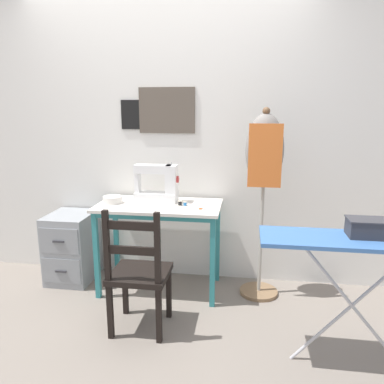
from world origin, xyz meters
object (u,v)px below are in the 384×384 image
object	(u,v)px
scissors	(203,209)
dress_form	(264,163)
filing_cabinet	(72,247)
thread_spool_near_machine	(180,203)
wooden_chair	(139,274)
fabric_bowl	(113,199)
storage_box	(367,228)
ironing_board	(358,246)
thread_spool_mid_table	(185,204)
sewing_machine	(159,185)

from	to	relation	value
scissors	dress_form	world-z (taller)	dress_form
filing_cabinet	dress_form	size ratio (longest dim) A/B	0.40
thread_spool_near_machine	wooden_chair	size ratio (longest dim) A/B	0.04
fabric_bowl	filing_cabinet	world-z (taller)	fabric_bowl
storage_box	wooden_chair	bearing A→B (deg)	174.71
thread_spool_near_machine	wooden_chair	distance (m)	0.73
storage_box	thread_spool_near_machine	bearing A→B (deg)	148.87
dress_form	filing_cabinet	bearing A→B (deg)	178.53
dress_form	fabric_bowl	bearing A→B (deg)	-177.84
ironing_board	dress_form	bearing A→B (deg)	121.81
wooden_chair	filing_cabinet	size ratio (longest dim) A/B	1.47
fabric_bowl	thread_spool_mid_table	world-z (taller)	fabric_bowl
storage_box	dress_form	bearing A→B (deg)	125.60
ironing_board	thread_spool_mid_table	bearing A→B (deg)	145.63
thread_spool_mid_table	storage_box	distance (m)	1.41
filing_cabinet	sewing_machine	bearing A→B (deg)	0.82
thread_spool_mid_table	storage_box	bearing A→B (deg)	-31.83
sewing_machine	thread_spool_near_machine	xyz separation A→B (m)	(0.20, -0.10, -0.13)
sewing_machine	wooden_chair	distance (m)	0.87
thread_spool_near_machine	dress_form	distance (m)	0.75
filing_cabinet	ironing_board	size ratio (longest dim) A/B	0.55
sewing_machine	thread_spool_near_machine	size ratio (longest dim) A/B	9.44
sewing_machine	ironing_board	xyz separation A→B (m)	(1.39, -0.89, -0.14)
scissors	dress_form	bearing A→B (deg)	17.33
fabric_bowl	thread_spool_near_machine	bearing A→B (deg)	0.21
filing_cabinet	storage_box	bearing A→B (deg)	-20.28
sewing_machine	ironing_board	world-z (taller)	sewing_machine
sewing_machine	wooden_chair	world-z (taller)	sewing_machine
filing_cabinet	dress_form	bearing A→B (deg)	-1.47
wooden_chair	fabric_bowl	bearing A→B (deg)	122.81
wooden_chair	sewing_machine	bearing A→B (deg)	91.38
sewing_machine	scissors	size ratio (longest dim) A/B	3.03
sewing_machine	fabric_bowl	distance (m)	0.41
scissors	filing_cabinet	xyz separation A→B (m)	(-1.23, 0.19, -0.46)
scissors	filing_cabinet	size ratio (longest dim) A/B	0.20
ironing_board	thread_spool_near_machine	bearing A→B (deg)	146.41
wooden_chair	filing_cabinet	bearing A→B (deg)	140.07
fabric_bowl	filing_cabinet	distance (m)	0.66
fabric_bowl	filing_cabinet	bearing A→B (deg)	168.52
thread_spool_near_machine	storage_box	xyz separation A→B (m)	(1.24, -0.75, 0.09)
sewing_machine	thread_spool_near_machine	bearing A→B (deg)	-26.49
thread_spool_mid_table	dress_form	xyz separation A→B (m)	(0.63, 0.05, 0.34)
fabric_bowl	thread_spool_mid_table	distance (m)	0.62
storage_box	ironing_board	bearing A→B (deg)	-140.60
fabric_bowl	storage_box	distance (m)	1.96
sewing_machine	fabric_bowl	bearing A→B (deg)	-164.87
thread_spool_near_machine	filing_cabinet	size ratio (longest dim) A/B	0.06
thread_spool_near_machine	filing_cabinet	world-z (taller)	thread_spool_near_machine
thread_spool_near_machine	wooden_chair	bearing A→B (deg)	-106.62
ironing_board	filing_cabinet	bearing A→B (deg)	158.38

